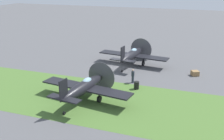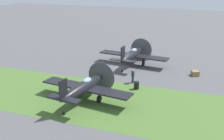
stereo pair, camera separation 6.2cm
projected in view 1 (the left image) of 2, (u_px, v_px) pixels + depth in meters
ground_plane at (119, 69)px, 38.64m from camera, size 160.00×160.00×0.00m
grass_verge at (89, 98)px, 29.25m from camera, size 120.00×11.00×0.01m
airplane_lead at (133, 55)px, 39.87m from camera, size 10.55×8.37×3.74m
airplane_wingman at (85, 87)px, 28.26m from camera, size 10.37×8.24×3.67m
ground_crew_chief at (133, 76)px, 33.33m from camera, size 0.38×0.55×1.73m
fuel_drum at (136, 85)px, 31.60m from camera, size 0.60×0.60×0.90m
supply_crate at (195, 73)px, 35.96m from camera, size 1.21×1.21×0.64m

